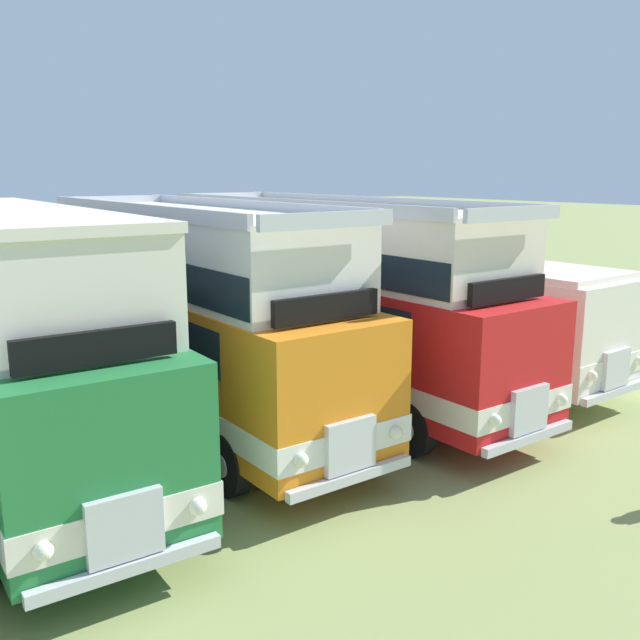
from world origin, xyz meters
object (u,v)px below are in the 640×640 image
object	(u,v)px
bus_fourth_in_row	(329,292)
bus_second_in_row	(12,325)
bus_third_in_row	(195,310)
bus_fifth_in_row	(437,303)

from	to	relation	value
bus_fourth_in_row	bus_second_in_row	bearing A→B (deg)	179.33
bus_third_in_row	bus_fourth_in_row	bearing A→B (deg)	0.79
bus_second_in_row	bus_fifth_in_row	size ratio (longest dim) A/B	1.09
bus_second_in_row	bus_fourth_in_row	xyz separation A→B (m)	(6.90, -0.08, -0.11)
bus_third_in_row	bus_fifth_in_row	xyz separation A→B (m)	(6.90, -0.10, -0.60)
bus_second_in_row	bus_third_in_row	xyz separation A→B (m)	(3.45, -0.13, -0.12)
bus_second_in_row	bus_third_in_row	distance (m)	3.45
bus_third_in_row	bus_fourth_in_row	world-z (taller)	same
bus_fifth_in_row	bus_second_in_row	bearing A→B (deg)	178.76
bus_third_in_row	bus_fourth_in_row	distance (m)	3.45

